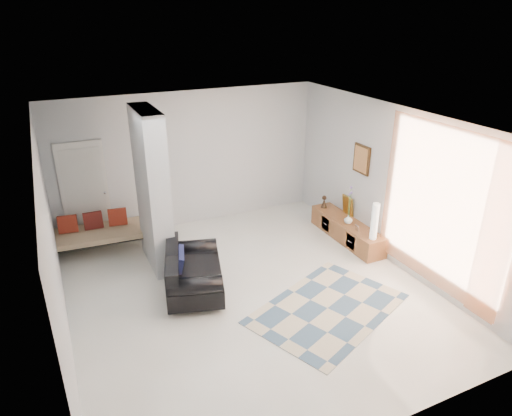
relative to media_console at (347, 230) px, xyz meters
name	(u,v)px	position (x,y,z in m)	size (l,w,h in m)	color
floor	(250,293)	(-2.52, -0.90, -0.20)	(6.00, 6.00, 0.00)	beige
ceiling	(249,123)	(-2.52, -0.90, 2.60)	(6.00, 6.00, 0.00)	white
wall_back	(190,160)	(-2.52, 2.10, 1.20)	(6.00, 6.00, 0.00)	silver
wall_front	(379,332)	(-2.52, -3.90, 1.20)	(6.00, 6.00, 0.00)	silver
wall_left	(53,252)	(-5.27, -0.90, 1.20)	(6.00, 6.00, 0.00)	silver
wall_right	(394,187)	(0.23, -0.90, 1.20)	(6.00, 6.00, 0.00)	silver
partition_column	(152,191)	(-3.62, 0.70, 1.20)	(0.35, 1.20, 2.80)	#B0B4B7
hallway_door	(85,194)	(-4.62, 2.06, 0.82)	(0.85, 0.06, 2.04)	silver
curtain	(441,209)	(0.15, -2.05, 1.25)	(2.55, 2.55, 0.00)	orange
wall_art	(362,159)	(0.20, 0.00, 1.45)	(0.04, 0.45, 0.55)	#3A2310
media_console	(347,230)	(0.00, 0.00, 0.00)	(0.45, 1.94, 0.80)	brown
loveseat	(191,272)	(-3.37, -0.46, 0.16)	(1.22, 1.64, 0.76)	silver
daybed	(103,231)	(-4.44, 1.57, 0.21)	(1.99, 0.96, 0.77)	black
area_rug	(328,308)	(-1.62, -1.80, -0.20)	(2.35, 1.57, 0.01)	beige
cylinder_lamp	(375,221)	(-0.02, -0.81, 0.54)	(0.13, 0.13, 0.69)	silver
bronze_figurine	(324,202)	(-0.05, 0.78, 0.33)	(0.13, 0.13, 0.26)	black
vase	(348,219)	(-0.05, -0.08, 0.28)	(0.17, 0.17, 0.17)	white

